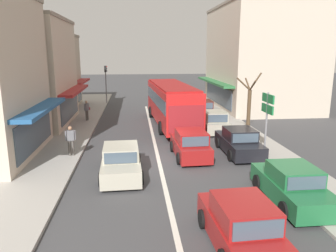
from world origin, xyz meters
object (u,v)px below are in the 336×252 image
at_px(city_bus, 171,101).
at_px(parked_sedan_kerb_second, 239,142).
at_px(hatchback_queue_gap_filler, 190,145).
at_px(pedestrian_with_handbag_near, 87,109).
at_px(parked_sedan_kerb_front, 292,185).
at_px(directional_road_sign, 267,110).
at_px(pedestrian_browsing_midblock, 71,139).
at_px(hatchback_behind_bus_near, 240,225).
at_px(sedan_adjacent_lane_lead, 121,162).
at_px(street_tree_right, 249,109).
at_px(traffic_light_downstreet, 106,78).
at_px(parked_hatchback_kerb_rear, 202,109).
at_px(parked_hatchback_kerb_third, 214,122).

height_order(city_bus, parked_sedan_kerb_second, city_bus).
distance_m(hatchback_queue_gap_filler, pedestrian_with_handbag_near, 12.19).
distance_m(parked_sedan_kerb_front, parked_sedan_kerb_second, 6.15).
xyz_separation_m(directional_road_sign, pedestrian_browsing_midblock, (-10.33, 1.31, -1.64)).
height_order(hatchback_behind_bus_near, sedan_adjacent_lane_lead, hatchback_behind_bus_near).
height_order(hatchback_queue_gap_filler, parked_sedan_kerb_front, hatchback_queue_gap_filler).
relative_size(hatchback_behind_bus_near, pedestrian_browsing_midblock, 2.31).
bearing_deg(city_bus, pedestrian_browsing_midblock, -129.70).
bearing_deg(city_bus, pedestrian_with_handbag_near, 164.57).
xyz_separation_m(street_tree_right, pedestrian_with_handbag_near, (-11.22, 6.80, -0.98)).
relative_size(parked_sedan_kerb_front, traffic_light_downstreet, 1.00).
height_order(parked_hatchback_kerb_rear, directional_road_sign, directional_road_sign).
bearing_deg(traffic_light_downstreet, parked_hatchback_kerb_third, -58.06).
distance_m(hatchback_behind_bus_near, traffic_light_downstreet, 28.77).
relative_size(parked_hatchback_kerb_third, directional_road_sign, 1.04).
bearing_deg(traffic_light_downstreet, pedestrian_with_handbag_near, -95.12).
xyz_separation_m(hatchback_queue_gap_filler, parked_sedan_kerb_front, (2.93, -5.75, -0.05)).
xyz_separation_m(pedestrian_with_handbag_near, pedestrian_browsing_midblock, (0.44, -9.47, -0.00)).
bearing_deg(parked_sedan_kerb_front, city_bus, 102.35).
bearing_deg(city_bus, traffic_light_downstreet, 117.39).
relative_size(parked_sedan_kerb_front, parked_hatchback_kerb_rear, 1.13).
bearing_deg(street_tree_right, hatchback_queue_gap_filler, -143.12).
bearing_deg(directional_road_sign, sedan_adjacent_lane_lead, -168.28).
relative_size(hatchback_behind_bus_near, parked_hatchback_kerb_third, 1.01).
bearing_deg(street_tree_right, pedestrian_browsing_midblock, -166.07).
xyz_separation_m(city_bus, pedestrian_browsing_midblock, (-6.32, -7.61, -0.81)).
xyz_separation_m(parked_hatchback_kerb_third, pedestrian_with_handbag_near, (-9.54, 4.42, 0.36)).
xyz_separation_m(parked_hatchback_kerb_third, directional_road_sign, (1.22, -6.37, 1.99)).
xyz_separation_m(hatchback_behind_bus_near, parked_sedan_kerb_second, (2.82, 8.85, -0.05)).
xyz_separation_m(hatchback_behind_bus_near, pedestrian_browsing_midblock, (-6.46, 9.04, 0.36)).
distance_m(parked_hatchback_kerb_rear, directional_road_sign, 12.00).
bearing_deg(parked_sedan_kerb_front, pedestrian_browsing_midblock, 145.92).
bearing_deg(street_tree_right, parked_sedan_kerb_second, -117.71).
distance_m(parked_sedan_kerb_front, traffic_light_downstreet, 26.97).
xyz_separation_m(hatchback_queue_gap_filler, pedestrian_browsing_midblock, (-6.44, 0.59, 0.36)).
bearing_deg(pedestrian_browsing_midblock, traffic_light_downstreet, 88.74).
bearing_deg(pedestrian_browsing_midblock, parked_sedan_kerb_front, -34.08).
bearing_deg(parked_hatchback_kerb_rear, pedestrian_with_handbag_near, -174.14).
bearing_deg(directional_road_sign, traffic_light_downstreet, 116.01).
bearing_deg(hatchback_behind_bus_near, hatchback_queue_gap_filler, 90.16).
height_order(city_bus, pedestrian_with_handbag_near, city_bus).
bearing_deg(hatchback_queue_gap_filler, parked_sedan_kerb_front, -62.98).
xyz_separation_m(hatchback_behind_bus_near, street_tree_right, (4.32, 11.72, 1.33)).
distance_m(sedan_adjacent_lane_lead, pedestrian_with_handbag_near, 12.77).
height_order(parked_sedan_kerb_front, pedestrian_browsing_midblock, pedestrian_browsing_midblock).
bearing_deg(pedestrian_with_handbag_near, hatchback_behind_bus_near, -69.57).
bearing_deg(pedestrian_browsing_midblock, parked_sedan_kerb_second, -1.17).
relative_size(sedan_adjacent_lane_lead, directional_road_sign, 1.18).
xyz_separation_m(city_bus, parked_sedan_kerb_second, (2.96, -7.80, -1.22)).
relative_size(hatchback_behind_bus_near, parked_hatchback_kerb_rear, 1.01).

